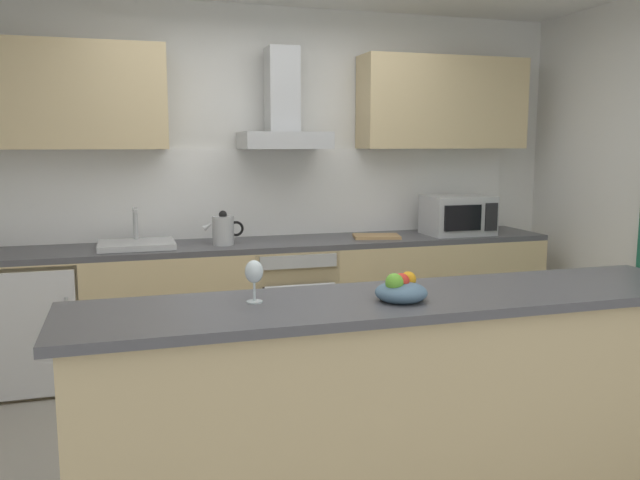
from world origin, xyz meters
TOP-DOWN VIEW (x-y plane):
  - ground at (0.00, 0.00)m, footprint 5.74×4.48m
  - wall_back at (0.00, 1.80)m, footprint 5.74×0.12m
  - backsplash_tile at (0.00, 1.73)m, footprint 4.03×0.02m
  - counter_back at (0.00, 1.42)m, footprint 4.17×0.60m
  - counter_island at (0.12, -0.59)m, footprint 2.90×0.64m
  - upper_cabinets at (-0.00, 1.57)m, footprint 4.11×0.32m
  - oven at (0.09, 1.39)m, footprint 0.60×0.62m
  - refrigerator at (-1.62, 1.39)m, footprint 0.58×0.60m
  - microwave at (1.44, 1.36)m, footprint 0.50×0.38m
  - sink at (-0.96, 1.40)m, footprint 0.50×0.40m
  - kettle at (-0.38, 1.36)m, footprint 0.29×0.15m
  - range_hood at (0.09, 1.52)m, footprint 0.62×0.45m
  - wine_glass at (-0.53, -0.52)m, footprint 0.08×0.08m
  - fruit_bowl at (0.06, -0.67)m, footprint 0.22×0.22m
  - chopping_board at (0.77, 1.37)m, footprint 0.38×0.29m

SIDE VIEW (x-z plane):
  - ground at x=0.00m, z-range -0.02..0.00m
  - refrigerator at x=-1.62m, z-range 0.00..0.85m
  - counter_back at x=0.00m, z-range 0.00..0.90m
  - oven at x=0.09m, z-range 0.06..0.86m
  - counter_island at x=0.12m, z-range 0.01..0.95m
  - chopping_board at x=0.77m, z-range 0.90..0.92m
  - sink at x=-0.96m, z-range 0.80..1.06m
  - fruit_bowl at x=0.06m, z-range 0.92..1.06m
  - kettle at x=-0.38m, z-range 0.89..1.13m
  - microwave at x=1.44m, z-range 0.90..1.20m
  - wine_glass at x=-0.53m, z-range 0.98..1.16m
  - backsplash_tile at x=0.00m, z-range 0.90..1.56m
  - wall_back at x=0.00m, z-range 0.00..2.60m
  - range_hood at x=0.09m, z-range 1.43..2.15m
  - upper_cabinets at x=0.00m, z-range 1.56..2.26m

